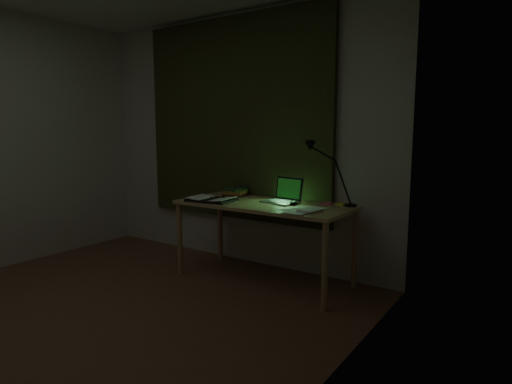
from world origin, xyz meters
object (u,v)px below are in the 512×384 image
open_textbook (212,199)px  book_stack (236,192)px  desk (264,242)px  desk_lamp (352,176)px  loose_papers (306,209)px  laptop (280,190)px

open_textbook → book_stack: book_stack is taller
desk → desk_lamp: size_ratio=2.98×
desk → book_stack: 0.64m
desk → loose_papers: size_ratio=4.81×
desk → open_textbook: (-0.45, -0.17, 0.37)m
laptop → desk_lamp: (0.58, 0.18, 0.15)m
loose_papers → laptop: bearing=151.5°
book_stack → desk_lamp: size_ratio=0.42×
book_stack → laptop: bearing=-11.2°
book_stack → loose_papers: 0.98m
desk_lamp → desk: bearing=-151.8°
laptop → loose_papers: (0.36, -0.20, -0.10)m
loose_papers → desk_lamp: bearing=59.7°
desk → desk_lamp: (0.70, 0.27, 0.61)m
desk → book_stack: book_stack is taller
book_stack → open_textbook: bearing=-88.8°
loose_papers → open_textbook: bearing=-175.8°
loose_papers → desk_lamp: 0.51m
desk → desk_lamp: 0.97m
desk → loose_papers: loose_papers is taller
laptop → book_stack: (-0.57, 0.11, -0.07)m
laptop → open_textbook: (-0.56, -0.26, -0.09)m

